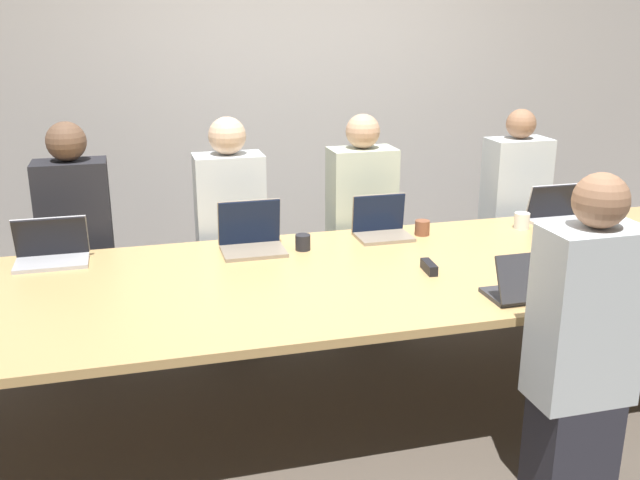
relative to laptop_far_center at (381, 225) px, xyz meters
The scene contains 19 objects.
ground_plane 0.98m from the laptop_far_center, 111.83° to the right, with size 24.00×24.00×0.00m, color brown.
curtain_wall 1.45m from the laptop_far_center, 99.30° to the left, with size 12.00×0.06×2.80m.
conference_table 0.58m from the laptop_far_center, 111.83° to the right, with size 4.75×1.42×0.73m.
laptop_far_center is the anchor object (origin of this frame).
person_far_center 0.37m from the laptop_far_center, 90.56° to the left, with size 0.40×0.24×1.38m.
cup_far_center 0.24m from the laptop_far_center, ahead, with size 0.08×0.08×0.09m.
laptop_far_right 1.14m from the laptop_far_center, ahead, with size 0.35×0.23×0.23m.
person_far_right 1.18m from the laptop_far_center, 20.98° to the left, with size 0.40×0.24×1.37m.
cup_far_right 0.86m from the laptop_far_center, ahead, with size 0.09×0.09×0.10m.
laptop_far_midleft 0.76m from the laptop_far_center, behind, with size 0.34×0.26×0.27m.
person_far_midleft 0.90m from the laptop_far_center, 155.72° to the left, with size 0.40×0.24×1.39m.
cup_far_midleft 0.51m from the laptop_far_center, 165.99° to the right, with size 0.08×0.08×0.09m.
laptop_near_midright 1.10m from the laptop_far_center, 74.56° to the right, with size 0.31×0.23×0.22m.
person_near_midright 1.51m from the laptop_far_center, 77.42° to the right, with size 0.40×0.24×1.39m.
cup_near_midright 1.19m from the laptop_far_center, 62.63° to the right, with size 0.08×0.08×0.08m.
bottle_near_right 1.30m from the laptop_far_center, 44.08° to the right, with size 0.07×0.07×0.23m.
laptop_far_left 1.79m from the laptop_far_center, behind, with size 0.37×0.23×0.24m.
person_far_left 1.74m from the laptop_far_center, 166.54° to the left, with size 0.40×0.24×1.39m.
stapler 0.62m from the laptop_far_center, 87.42° to the right, with size 0.06×0.15×0.05m.
Camera 1 is at (-1.15, -3.16, 1.95)m, focal length 40.00 mm.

